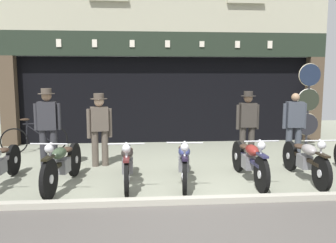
# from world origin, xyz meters

# --- Properties ---
(ground) EXTENTS (21.61, 22.00, 0.18)m
(ground) POSITION_xyz_m (0.00, -0.98, -0.04)
(ground) COLOR gray
(shop_facade) EXTENTS (9.91, 4.42, 6.60)m
(shop_facade) POSITION_xyz_m (0.00, 6.99, 1.76)
(shop_facade) COLOR black
(shop_facade) RESTS_ON ground
(motorcycle_left) EXTENTS (0.62, 2.03, 0.93)m
(motorcycle_left) POSITION_xyz_m (-2.24, 1.12, 0.44)
(motorcycle_left) COLOR black
(motorcycle_left) RESTS_ON ground
(motorcycle_center_left) EXTENTS (0.62, 1.94, 0.90)m
(motorcycle_center_left) POSITION_xyz_m (-1.06, 1.16, 0.42)
(motorcycle_center_left) COLOR black
(motorcycle_center_left) RESTS_ON ground
(motorcycle_center) EXTENTS (0.62, 2.02, 0.91)m
(motorcycle_center) POSITION_xyz_m (0.01, 1.20, 0.42)
(motorcycle_center) COLOR black
(motorcycle_center) RESTS_ON ground
(motorcycle_center_right) EXTENTS (0.62, 2.04, 0.92)m
(motorcycle_center_right) POSITION_xyz_m (1.28, 1.17, 0.43)
(motorcycle_center_right) COLOR black
(motorcycle_center_right) RESTS_ON ground
(motorcycle_right) EXTENTS (0.62, 2.00, 0.92)m
(motorcycle_right) POSITION_xyz_m (2.39, 1.15, 0.42)
(motorcycle_right) COLOR black
(motorcycle_right) RESTS_ON ground
(salesman_left) EXTENTS (0.56, 0.35, 1.77)m
(salesman_left) POSITION_xyz_m (-2.79, 2.35, 0.99)
(salesman_left) COLOR #2D2D33
(salesman_left) RESTS_ON ground
(shopkeeper_center) EXTENTS (0.55, 0.37, 1.64)m
(shopkeeper_center) POSITION_xyz_m (-1.72, 2.57, 0.92)
(shopkeeper_center) COLOR brown
(shopkeeper_center) RESTS_ON ground
(salesman_right) EXTENTS (0.56, 0.35, 1.67)m
(salesman_right) POSITION_xyz_m (1.75, 2.81, 0.93)
(salesman_right) COLOR #38332D
(salesman_right) RESTS_ON ground
(assistant_far_right) EXTENTS (0.56, 0.26, 1.63)m
(assistant_far_right) POSITION_xyz_m (2.81, 2.61, 0.90)
(assistant_far_right) COLOR #3D424C
(assistant_far_right) RESTS_ON ground
(tyre_sign_pole) EXTENTS (0.60, 0.06, 2.36)m
(tyre_sign_pole) POSITION_xyz_m (3.65, 3.63, 1.37)
(tyre_sign_pole) COLOR #232328
(tyre_sign_pole) RESTS_ON ground
(advert_board_near) EXTENTS (0.76, 0.03, 1.02)m
(advert_board_near) POSITION_xyz_m (-1.54, 5.40, 1.89)
(advert_board_near) COLOR beige
(leaning_bicycle) EXTENTS (1.65, 0.62, 0.94)m
(leaning_bicycle) POSITION_xyz_m (-3.64, 4.19, 0.37)
(leaning_bicycle) COLOR black
(leaning_bicycle) RESTS_ON ground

